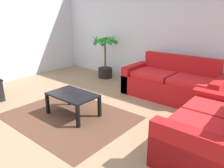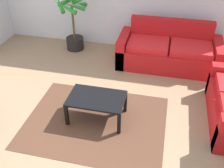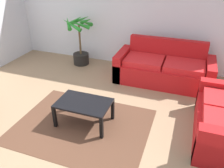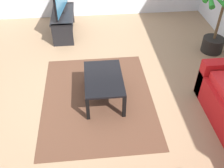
% 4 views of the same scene
% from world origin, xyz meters
% --- Properties ---
extents(ground_plane, '(6.60, 6.60, 0.00)m').
position_xyz_m(ground_plane, '(0.00, 0.00, 0.00)').
color(ground_plane, '#937556').
extents(wall_back, '(6.00, 0.06, 2.70)m').
position_xyz_m(wall_back, '(0.00, 3.00, 1.35)').
color(wall_back, silver).
rests_on(wall_back, ground).
extents(couch_main, '(2.08, 0.90, 0.90)m').
position_xyz_m(couch_main, '(1.06, 2.28, 0.30)').
color(couch_main, red).
rests_on(couch_main, ground).
extents(coffee_table, '(0.88, 0.56, 0.41)m').
position_xyz_m(coffee_table, '(0.04, 0.34, 0.36)').
color(coffee_table, black).
rests_on(coffee_table, ground).
extents(area_rug, '(2.20, 1.70, 0.01)m').
position_xyz_m(area_rug, '(0.04, 0.24, 0.00)').
color(area_rug, '#513323').
rests_on(area_rug, ground).
extents(potted_palm, '(0.74, 0.74, 1.23)m').
position_xyz_m(potted_palm, '(-1.12, 2.55, 0.55)').
color(potted_palm, black).
rests_on(potted_palm, ground).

